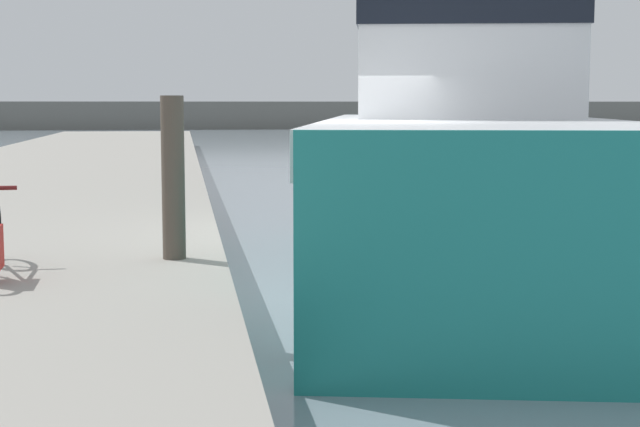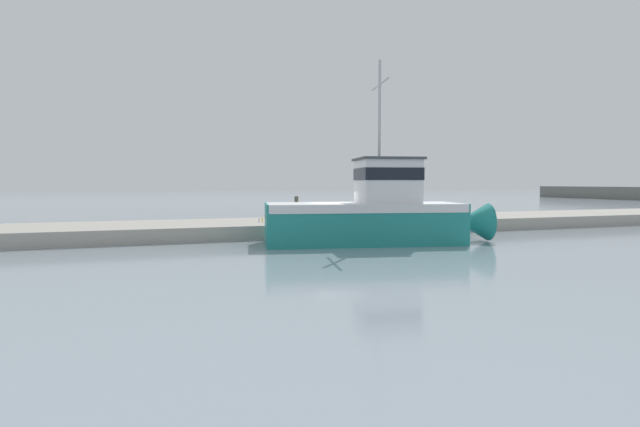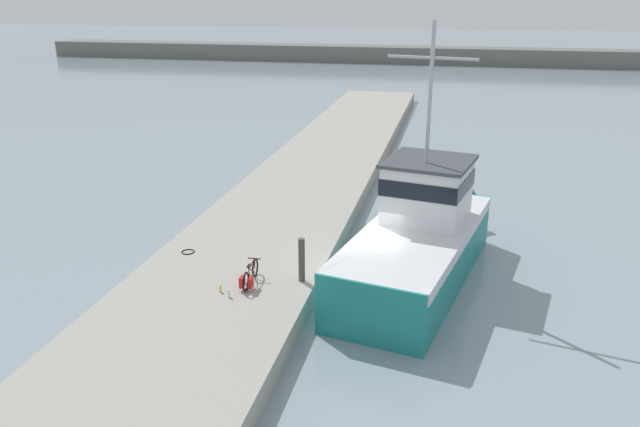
% 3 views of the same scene
% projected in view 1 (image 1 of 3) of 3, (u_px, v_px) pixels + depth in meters
% --- Properties ---
extents(ground_plane, '(320.00, 320.00, 0.00)m').
position_uv_depth(ground_plane, '(338.00, 301.00, 10.84)').
color(ground_plane, '#84939E').
extents(far_shoreline, '(180.00, 5.00, 2.28)m').
position_uv_depth(far_shoreline, '(543.00, 115.00, 86.65)').
color(far_shoreline, slate).
rests_on(far_shoreline, ground_plane).
extents(fishing_boat_main, '(5.28, 11.51, 8.88)m').
position_uv_depth(fishing_boat_main, '(466.00, 154.00, 12.31)').
color(fishing_boat_main, teal).
rests_on(fishing_boat_main, ground_plane).
extents(mooring_post, '(0.21, 0.21, 1.50)m').
position_uv_depth(mooring_post, '(173.00, 178.00, 8.97)').
color(mooring_post, '#51473D').
rests_on(mooring_post, dock_pier).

